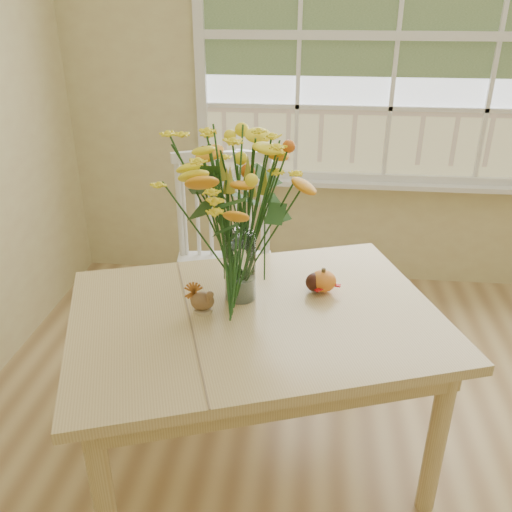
# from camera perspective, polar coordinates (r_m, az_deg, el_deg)

# --- Properties ---
(wall_back) EXTENTS (4.00, 0.02, 2.70)m
(wall_back) POSITION_cam_1_polar(r_m,az_deg,el_deg) (3.41, 14.27, 18.24)
(wall_back) COLOR #CFBD84
(wall_back) RESTS_ON floor
(window) EXTENTS (2.42, 0.12, 1.74)m
(window) POSITION_cam_1_polar(r_m,az_deg,el_deg) (3.36, 14.70, 21.21)
(window) COLOR silver
(window) RESTS_ON wall_back
(dining_table) EXTENTS (1.57, 1.33, 0.71)m
(dining_table) POSITION_cam_1_polar(r_m,az_deg,el_deg) (2.04, -0.06, -8.13)
(dining_table) COLOR tan
(dining_table) RESTS_ON floor
(windsor_chair) EXTENTS (0.54, 0.52, 1.05)m
(windsor_chair) POSITION_cam_1_polar(r_m,az_deg,el_deg) (2.74, -3.42, 0.37)
(windsor_chair) COLOR white
(windsor_chair) RESTS_ON floor
(flower_vase) EXTENTS (0.55, 0.55, 0.66)m
(flower_vase) POSITION_cam_1_polar(r_m,az_deg,el_deg) (1.92, -1.77, 5.92)
(flower_vase) COLOR white
(flower_vase) RESTS_ON dining_table
(pumpkin) EXTENTS (0.10, 0.10, 0.08)m
(pumpkin) POSITION_cam_1_polar(r_m,az_deg,el_deg) (2.12, 7.05, -2.73)
(pumpkin) COLOR orange
(pumpkin) RESTS_ON dining_table
(turkey_figurine) EXTENTS (0.10, 0.08, 0.11)m
(turkey_figurine) POSITION_cam_1_polar(r_m,az_deg,el_deg) (1.98, -5.67, -4.75)
(turkey_figurine) COLOR #CCB78C
(turkey_figurine) RESTS_ON dining_table
(dark_gourd) EXTENTS (0.13, 0.08, 0.07)m
(dark_gourd) POSITION_cam_1_polar(r_m,az_deg,el_deg) (2.12, 6.33, -2.86)
(dark_gourd) COLOR #38160F
(dark_gourd) RESTS_ON dining_table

